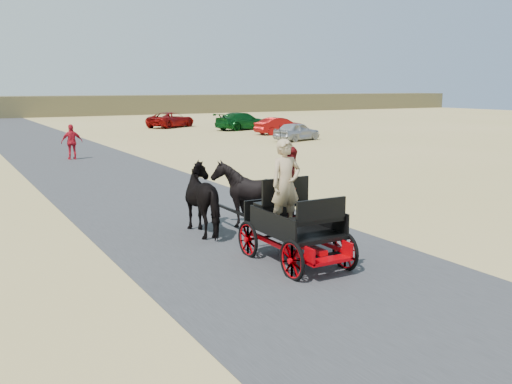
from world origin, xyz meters
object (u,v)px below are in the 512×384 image
horse_right (248,195)px  car_a (297,131)px  carriage (295,245)px  horse_left (208,199)px  car_d (171,120)px  car_b (279,126)px  car_c (242,121)px  pedestrian (72,142)px

horse_right → car_a: size_ratio=0.47×
carriage → horse_left: bearing=100.4°
car_a → car_d: 16.05m
car_a → carriage: bearing=128.6°
horse_right → car_b: size_ratio=0.45×
car_c → carriage: bearing=139.4°
horse_right → car_c: bearing=-117.9°
horse_left → car_c: bearing=-119.5°
pedestrian → car_a: bearing=-166.8°
horse_left → horse_right: 1.10m
horse_left → car_b: horse_left is taller
car_a → car_d: car_d is taller
car_c → car_d: bearing=22.4°
pedestrian → car_b: 18.48m
horse_left → pedestrian: bearing=-90.7°
horse_right → car_b: horse_right is taller
carriage → car_c: (16.10, 32.41, 0.35)m
horse_right → car_c: size_ratio=0.35×
horse_left → horse_right: size_ratio=1.18×
car_b → car_c: car_c is taller
horse_left → car_b: (16.96, 24.07, -0.22)m
horse_right → car_a: bearing=-126.5°
carriage → car_c: bearing=63.6°
horse_right → pedestrian: pedestrian is taller
horse_right → car_b: bearing=-123.4°
horse_left → car_a: (15.24, 19.12, -0.24)m
car_c → car_d: 6.89m
car_c → horse_left: bearing=136.3°
carriage → car_c: size_ratio=0.49×
horse_left → car_b: size_ratio=0.53×
carriage → pedestrian: bearing=91.0°
pedestrian → car_d: bearing=-121.0°
car_c → horse_right: bearing=138.0°
horse_left → carriage: bearing=100.4°
horse_right → pedestrian: (-0.89, 16.27, 0.01)m
horse_right → car_d: bearing=-108.1°
horse_left → car_a: horse_left is taller
carriage → pedestrian: 19.28m
car_a → pedestrian: bearing=83.0°
carriage → horse_left: 3.09m
car_b → pedestrian: bearing=111.3°
car_b → car_d: car_d is taller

